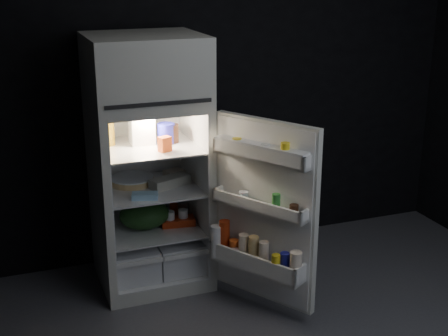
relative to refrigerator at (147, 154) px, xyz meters
name	(u,v)px	position (x,y,z in m)	size (l,w,h in m)	color
wall_back	(215,82)	(0.64, 0.38, 0.39)	(4.00, 0.00, 2.70)	black
refrigerator	(147,154)	(0.00, 0.00, 0.00)	(0.76, 0.71, 1.78)	silver
fridge_door	(262,216)	(0.57, -0.70, -0.27)	(0.54, 0.71, 1.22)	silver
milk_jug	(142,127)	(-0.02, 0.04, 0.19)	(0.16, 0.16, 0.24)	white
mayo_jar	(166,133)	(0.13, -0.02, 0.14)	(0.12, 0.12, 0.14)	#1B1C93
jam_jar	(171,133)	(0.17, -0.01, 0.14)	(0.10, 0.10, 0.13)	black
amber_bottle	(109,130)	(-0.25, 0.07, 0.18)	(0.07, 0.07, 0.22)	#AB841B
small_carton	(165,144)	(0.07, -0.21, 0.12)	(0.08, 0.06, 0.10)	#E6541B
egg_carton	(170,182)	(0.13, -0.08, -0.19)	(0.29, 0.11, 0.07)	#99998B
pie	(132,181)	(-0.10, 0.08, -0.21)	(0.32, 0.32, 0.04)	tan
flat_package	(145,196)	(-0.09, -0.25, -0.21)	(0.17, 0.09, 0.04)	#8CBBD9
wrapped_pkg	(174,173)	(0.22, 0.11, -0.20)	(0.13, 0.11, 0.05)	beige
produce_bag	(144,215)	(-0.05, -0.05, -0.43)	(0.36, 0.30, 0.20)	#193815
yogurt_tray	(178,221)	(0.18, -0.08, -0.50)	(0.24, 0.13, 0.05)	#B8300F
small_can_red	(174,210)	(0.21, 0.10, -0.48)	(0.07, 0.07, 0.09)	#B8300F
small_can_silver	(184,209)	(0.28, 0.09, -0.48)	(0.07, 0.07, 0.09)	silver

